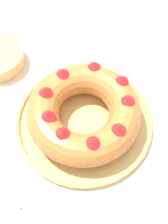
{
  "coord_description": "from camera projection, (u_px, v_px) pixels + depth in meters",
  "views": [
    {
      "loc": [
        -0.31,
        -0.21,
        1.47
      ],
      "look_at": [
        0.0,
        -0.01,
        0.81
      ],
      "focal_mm": 50.0,
      "sensor_mm": 36.0,
      "label": 1
    }
  ],
  "objects": [
    {
      "name": "fork",
      "position": [
        34.0,
        213.0,
        0.69
      ],
      "size": [
        0.02,
        0.22,
        0.01
      ],
      "rotation": [
        0.0,
        0.0,
        -0.05
      ],
      "color": "white",
      "rests_on": "dining_table"
    },
    {
      "name": "ground_plane",
      "position": [
        82.0,
        195.0,
        1.46
      ],
      "size": [
        8.0,
        8.0,
        0.0
      ],
      "primitive_type": "plane",
      "color": "gray"
    },
    {
      "name": "serving_dish",
      "position": [
        84.0,
        121.0,
        0.8
      ],
      "size": [
        0.35,
        0.35,
        0.02
      ],
      "color": "tan",
      "rests_on": "dining_table"
    },
    {
      "name": "cake_knife",
      "position": [
        59.0,
        211.0,
        0.69
      ],
      "size": [
        0.02,
        0.2,
        0.01
      ],
      "rotation": [
        0.0,
        0.0,
        -0.02
      ],
      "color": "white",
      "rests_on": "dining_table"
    },
    {
      "name": "bundt_cake",
      "position": [
        84.0,
        112.0,
        0.75
      ],
      "size": [
        0.28,
        0.28,
        0.09
      ],
      "color": "#C67538",
      "rests_on": "serving_dish"
    },
    {
      "name": "dining_table",
      "position": [
        80.0,
        136.0,
        0.89
      ],
      "size": [
        1.41,
        0.95,
        0.75
      ],
      "color": "beige",
      "rests_on": "ground_plane"
    }
  ]
}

